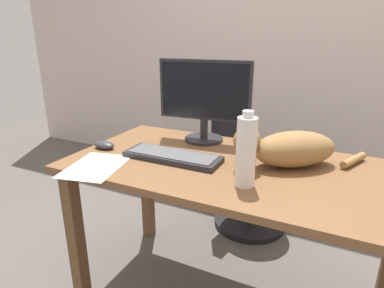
{
  "coord_description": "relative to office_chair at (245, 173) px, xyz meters",
  "views": [
    {
      "loc": [
        0.39,
        -1.23,
        1.25
      ],
      "look_at": [
        -0.22,
        0.01,
        0.78
      ],
      "focal_mm": 30.26,
      "sensor_mm": 36.0,
      "label": 1
    }
  ],
  "objects": [
    {
      "name": "keyboard",
      "position": [
        -0.12,
        -0.77,
        0.36
      ],
      "size": [
        0.44,
        0.15,
        0.03
      ],
      "color": "#232328",
      "rests_on": "desk"
    },
    {
      "name": "desk",
      "position": [
        0.16,
        -0.71,
        0.25
      ],
      "size": [
        1.46,
        0.73,
        0.72
      ],
      "color": "brown",
      "rests_on": "ground_plane"
    },
    {
      "name": "monitor",
      "position": [
        -0.11,
        -0.46,
        0.57
      ],
      "size": [
        0.48,
        0.2,
        0.41
      ],
      "color": "#232328",
      "rests_on": "desk"
    },
    {
      "name": "cat",
      "position": [
        0.36,
        -0.62,
        0.43
      ],
      "size": [
        0.51,
        0.4,
        0.2
      ],
      "color": "olive",
      "rests_on": "desk"
    },
    {
      "name": "water_bottle",
      "position": [
        0.24,
        -0.88,
        0.48
      ],
      "size": [
        0.07,
        0.07,
        0.28
      ],
      "color": "silver",
      "rests_on": "desk"
    },
    {
      "name": "paper_sheet",
      "position": [
        -0.38,
        -0.98,
        0.35
      ],
      "size": [
        0.27,
        0.34,
        0.0
      ],
      "primitive_type": "cube",
      "rotation": [
        0.0,
        0.0,
        0.22
      ],
      "color": "white",
      "rests_on": "desk"
    },
    {
      "name": "back_wall",
      "position": [
        0.16,
        0.85,
        0.93
      ],
      "size": [
        6.0,
        0.04,
        2.6
      ],
      "primitive_type": "cube",
      "color": "beige",
      "rests_on": "ground_plane"
    },
    {
      "name": "office_chair",
      "position": [
        0.0,
        0.0,
        0.0
      ],
      "size": [
        0.49,
        0.48,
        0.89
      ],
      "color": "black",
      "rests_on": "ground_plane"
    },
    {
      "name": "computer_mouse",
      "position": [
        -0.49,
        -0.79,
        0.37
      ],
      "size": [
        0.11,
        0.06,
        0.04
      ],
      "primitive_type": "ellipsoid",
      "color": "#333338",
      "rests_on": "desk"
    }
  ]
}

